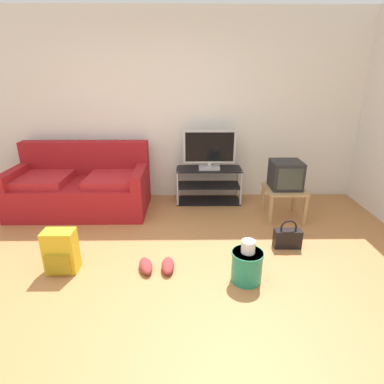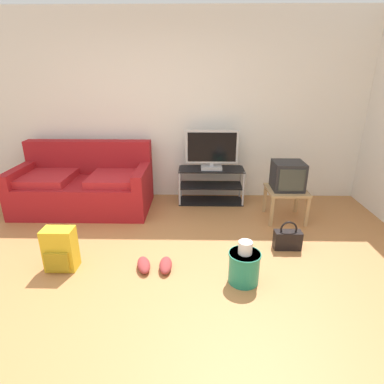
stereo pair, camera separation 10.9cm
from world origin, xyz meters
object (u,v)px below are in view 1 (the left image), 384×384
object	(u,v)px
flat_tv	(209,150)
backpack	(61,252)
tv_stand	(209,185)
side_table	(284,193)
crt_tv	(286,175)
sneakers_pair	(157,266)
couch	(82,187)
handbag	(287,238)
cleaning_bucket	(247,264)

from	to	relation	value
flat_tv	backpack	distance (m)	2.42
tv_stand	side_table	bearing A→B (deg)	-31.17
tv_stand	crt_tv	world-z (taller)	crt_tv
tv_stand	sneakers_pair	world-z (taller)	tv_stand
side_table	backpack	xyz separation A→B (m)	(-2.52, -1.20, -0.14)
flat_tv	sneakers_pair	bearing A→B (deg)	-109.53
couch	side_table	world-z (taller)	couch
sneakers_pair	crt_tv	bearing A→B (deg)	37.37
handbag	cleaning_bucket	world-z (taller)	cleaning_bucket
couch	backpack	size ratio (longest dim) A/B	4.21
tv_stand	cleaning_bucket	distance (m)	1.98
couch	handbag	bearing A→B (deg)	-22.79
crt_tv	backpack	world-z (taller)	crt_tv
side_table	sneakers_pair	world-z (taller)	side_table
cleaning_bucket	side_table	bearing A→B (deg)	62.18
backpack	handbag	size ratio (longest dim) A/B	1.31
cleaning_bucket	sneakers_pair	distance (m)	0.89
side_table	backpack	size ratio (longest dim) A/B	1.16
crt_tv	backpack	bearing A→B (deg)	-154.26
flat_tv	side_table	xyz separation A→B (m)	(0.97, -0.56, -0.45)
crt_tv	sneakers_pair	xyz separation A→B (m)	(-1.59, -1.21, -0.56)
tv_stand	couch	bearing A→B (deg)	-172.02
side_table	couch	bearing A→B (deg)	173.25
side_table	cleaning_bucket	size ratio (longest dim) A/B	1.19
flat_tv	backpack	xyz separation A→B (m)	(-1.55, -1.76, -0.59)
backpack	cleaning_bucket	bearing A→B (deg)	-18.18
couch	crt_tv	world-z (taller)	couch
couch	flat_tv	xyz separation A→B (m)	(1.82, 0.23, 0.47)
sneakers_pair	tv_stand	bearing A→B (deg)	70.70
side_table	tv_stand	bearing A→B (deg)	148.83
handbag	couch	bearing A→B (deg)	157.21
crt_tv	sneakers_pair	size ratio (longest dim) A/B	1.00
couch	tv_stand	xyz separation A→B (m)	(1.82, 0.25, -0.07)
couch	tv_stand	bearing A→B (deg)	7.98
crt_tv	cleaning_bucket	xyz separation A→B (m)	(-0.73, -1.40, -0.43)
handbag	cleaning_bucket	distance (m)	0.83
cleaning_bucket	backpack	bearing A→B (deg)	174.20
couch	sneakers_pair	xyz separation A→B (m)	(1.19, -1.53, -0.29)
tv_stand	handbag	xyz separation A→B (m)	(0.81, -1.36, -0.15)
backpack	crt_tv	bearing A→B (deg)	13.37
tv_stand	cleaning_bucket	world-z (taller)	tv_stand
sneakers_pair	handbag	bearing A→B (deg)	16.56
cleaning_bucket	crt_tv	bearing A→B (deg)	62.46
flat_tv	cleaning_bucket	world-z (taller)	flat_tv
crt_tv	backpack	xyz separation A→B (m)	(-2.52, -1.21, -0.39)
flat_tv	sneakers_pair	world-z (taller)	flat_tv
sneakers_pair	backpack	bearing A→B (deg)	-179.98
flat_tv	cleaning_bucket	xyz separation A→B (m)	(0.24, -1.94, -0.63)
crt_tv	handbag	distance (m)	0.94
crt_tv	sneakers_pair	distance (m)	2.08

